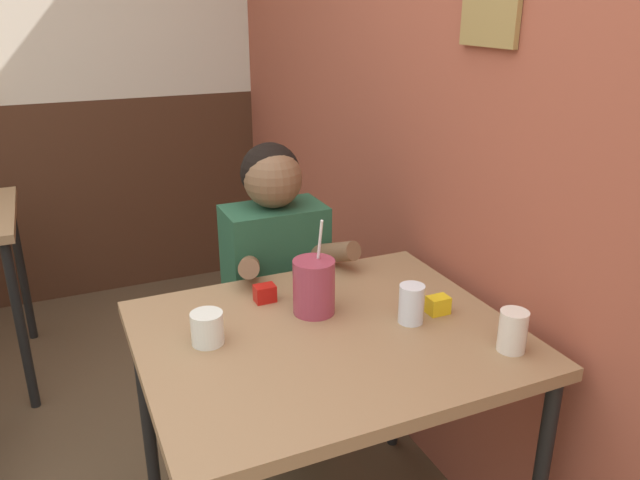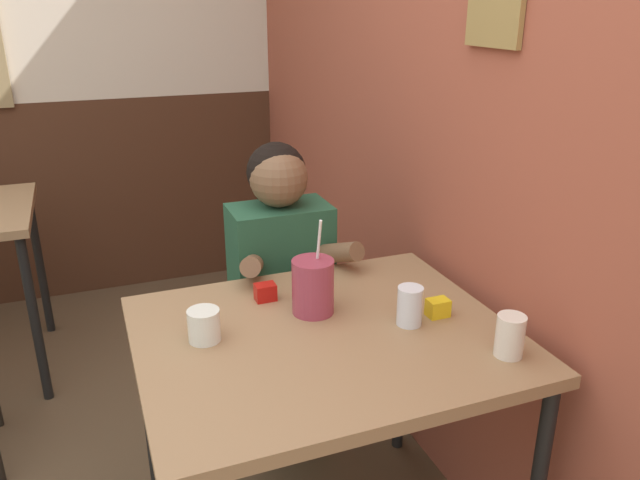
# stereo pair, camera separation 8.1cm
# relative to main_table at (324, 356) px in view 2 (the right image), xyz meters

# --- Properties ---
(brick_wall_right) EXTENTS (0.08, 4.49, 2.70)m
(brick_wall_right) POSITION_rel_main_table_xyz_m (0.56, 0.98, 0.65)
(brick_wall_right) COLOR #9E4C38
(brick_wall_right) RESTS_ON ground_plane
(back_wall) EXTENTS (5.31, 0.09, 2.70)m
(back_wall) POSITION_rel_main_table_xyz_m (-0.64, 2.26, 0.65)
(back_wall) COLOR beige
(back_wall) RESTS_ON ground_plane
(main_table) EXTENTS (0.97, 0.81, 0.78)m
(main_table) POSITION_rel_main_table_xyz_m (0.00, 0.00, 0.00)
(main_table) COLOR #93704C
(main_table) RESTS_ON ground_plane
(person_seated) EXTENTS (0.42, 0.40, 1.16)m
(person_seated) POSITION_rel_main_table_xyz_m (0.06, 0.56, -0.10)
(person_seated) COLOR #235138
(person_seated) RESTS_ON ground_plane
(cocktail_pitcher) EXTENTS (0.12, 0.12, 0.28)m
(cocktail_pitcher) POSITION_rel_main_table_xyz_m (0.01, 0.12, 0.15)
(cocktail_pitcher) COLOR #99384C
(cocktail_pitcher) RESTS_ON main_table
(glass_near_pitcher) EXTENTS (0.07, 0.07, 0.11)m
(glass_near_pitcher) POSITION_rel_main_table_xyz_m (0.23, -0.04, 0.13)
(glass_near_pitcher) COLOR silver
(glass_near_pitcher) RESTS_ON main_table
(glass_center) EXTENTS (0.08, 0.08, 0.09)m
(glass_center) POSITION_rel_main_table_xyz_m (-0.30, 0.07, 0.12)
(glass_center) COLOR silver
(glass_center) RESTS_ON main_table
(glass_far_side) EXTENTS (0.07, 0.07, 0.11)m
(glass_far_side) POSITION_rel_main_table_xyz_m (0.38, -0.27, 0.13)
(glass_far_side) COLOR silver
(glass_far_side) RESTS_ON main_table
(condiment_ketchup) EXTENTS (0.06, 0.04, 0.05)m
(condiment_ketchup) POSITION_rel_main_table_xyz_m (-0.09, 0.24, 0.10)
(condiment_ketchup) COLOR #B7140F
(condiment_ketchup) RESTS_ON main_table
(condiment_mustard) EXTENTS (0.06, 0.04, 0.05)m
(condiment_mustard) POSITION_rel_main_table_xyz_m (0.33, -0.03, 0.10)
(condiment_mustard) COLOR yellow
(condiment_mustard) RESTS_ON main_table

